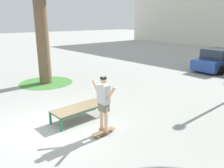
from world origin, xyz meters
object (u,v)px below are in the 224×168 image
skater (104,101)px  skate_box (79,108)px  car_blue (219,60)px  skateboard (104,132)px

skater → skate_box: bearing=179.0°
skater → car_blue: (-1.79, 11.66, -0.38)m
car_blue → skateboard: bearing=-81.3°
skate_box → skater: 1.52m
skate_box → car_blue: size_ratio=0.45×
skateboard → car_blue: car_blue is taller
skate_box → car_blue: 11.64m
skater → car_blue: size_ratio=0.39×
skateboard → skate_box: bearing=179.0°
skateboard → skater: 0.99m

